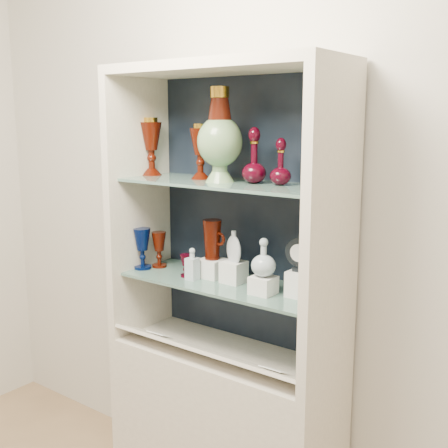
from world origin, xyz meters
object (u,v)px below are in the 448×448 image
Objects in this scene: ruby_goblet_tall at (159,250)px; clear_square_bottle at (192,264)px; enamel_urn at (220,135)px; ruby_decanter_a at (254,152)px; ruby_goblet_small at (186,266)px; lidded_bowl at (328,178)px; cobalt_goblet at (142,249)px; pedestal_lamp_left at (151,147)px; ruby_pitcher at (212,240)px; clear_round_decanter at (264,258)px; ruby_decanter_b at (281,160)px; pedestal_lamp_right at (200,152)px; cameo_medallion at (299,254)px; flat_flask at (234,246)px.

clear_square_bottle is at bearing -14.99° from ruby_goblet_tall.
ruby_decanter_a is (0.14, 0.04, -0.06)m from enamel_urn.
lidded_bowl is at bearing 5.18° from ruby_goblet_small.
pedestal_lamp_left is at bearing 94.88° from cobalt_goblet.
pedestal_lamp_left is at bearing -175.83° from ruby_pitcher.
clear_square_bottle is 0.35m from clear_round_decanter.
ruby_goblet_tall is at bearing -16.72° from pedestal_lamp_left.
enamel_urn is at bearing -169.66° from ruby_decanter_b.
ruby_decanter_b reaches higher than clear_round_decanter.
cobalt_goblet is 0.08m from ruby_goblet_tall.
pedestal_lamp_left is 1.77× the size of clear_round_decanter.
clear_square_bottle is 0.95× the size of clear_round_decanter.
cobalt_goblet is at bearing -170.99° from ruby_decanter_a.
pedestal_lamp_right is 0.94× the size of ruby_decanter_a.
ruby_pitcher is (0.09, 0.06, 0.12)m from ruby_goblet_small.
clear_round_decanter is at bearing -104.82° from ruby_decanter_b.
pedestal_lamp_right reaches higher than clear_round_decanter.
cameo_medallion is at bearing 22.01° from clear_round_decanter.
ruby_pitcher is at bearing 62.17° from clear_square_bottle.
pedestal_lamp_right is 0.51m from ruby_goblet_tall.
cobalt_goblet is at bearing -175.19° from lidded_bowl.
ruby_decanter_b reaches higher than ruby_pitcher.
ruby_decanter_b is at bearing 163.03° from cameo_medallion.
ruby_decanter_b is 2.14× the size of lidded_bowl.
cobalt_goblet is (-0.55, -0.09, -0.45)m from ruby_decanter_a.
lidded_bowl is at bearing 7.41° from clear_square_bottle.
pedestal_lamp_right is 0.55m from clear_round_decanter.
lidded_bowl is 0.51m from flat_flask.
pedestal_lamp_left reaches higher than clear_round_decanter.
enamel_urn is 0.58m from ruby_goblet_small.
ruby_decanter_a reaches higher than cameo_medallion.
ruby_decanter_a reaches higher than clear_round_decanter.
cobalt_goblet is (-0.41, -0.05, -0.52)m from enamel_urn.
ruby_pitcher is at bearing 179.23° from lidded_bowl.
ruby_decanter_b is at bearing 27.49° from flat_flask.
ruby_goblet_small is at bearing -176.68° from cameo_medallion.
pedestal_lamp_left is 0.68× the size of enamel_urn.
cameo_medallion is (0.50, -0.02, -0.37)m from pedestal_lamp_right.
lidded_bowl is 0.92m from ruby_goblet_tall.
ruby_decanter_a is at bearing 9.01° from cobalt_goblet.
enamel_urn is 0.52m from clear_round_decanter.
ruby_goblet_small is 0.06m from clear_square_bottle.
ruby_goblet_tall is (-0.51, -0.02, -0.46)m from ruby_decanter_a.
clear_square_bottle is at bearing -160.58° from ruby_decanter_a.
pedestal_lamp_right is at bearing 178.32° from ruby_pitcher.
flat_flask is 1.00× the size of cameo_medallion.
ruby_goblet_tall is at bearing 166.17° from ruby_goblet_small.
ruby_pitcher reaches higher than cameo_medallion.
lidded_bowl is 0.55× the size of ruby_goblet_tall.
clear_round_decanter reaches higher than ruby_goblet_tall.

